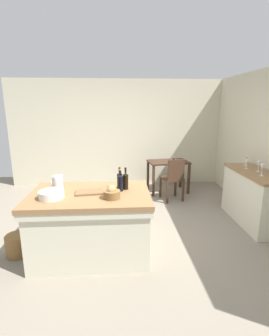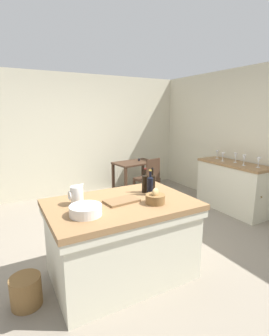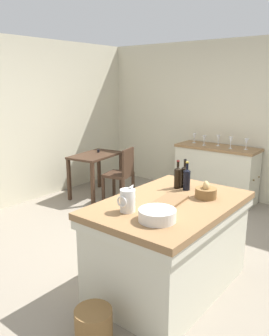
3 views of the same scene
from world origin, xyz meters
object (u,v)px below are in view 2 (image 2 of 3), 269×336
at_px(island_table, 122,236).
at_px(wine_bottle_dark, 152,182).
at_px(writing_desk, 135,167).
at_px(wine_glass_far_right, 217,153).
at_px(wine_glass_far_left, 259,160).
at_px(wicker_hamper, 26,291).
at_px(side_cabinet, 232,187).
at_px(wooden_chair, 149,178).
at_px(bread_basket, 155,198).
at_px(wine_bottle_amber, 145,183).
at_px(wash_bowl, 86,210).
at_px(cutting_board, 122,201).
at_px(wine_glass_middle, 236,156).
at_px(wine_bottle_green, 150,185).
at_px(wine_glass_right, 223,155).
at_px(pitcher, 77,195).
at_px(wine_glass_left, 244,158).

distance_m(island_table, wine_bottle_dark, 0.71).
height_order(writing_desk, wine_glass_far_right, wine_glass_far_right).
bearing_deg(island_table, wine_glass_far_left, 6.59).
xyz_separation_m(wine_glass_far_left, wicker_hamper, (-3.65, -0.29, -0.87)).
relative_size(side_cabinet, writing_desk, 1.41).
distance_m(wooden_chair, wicker_hamper, 3.14).
distance_m(bread_basket, wine_bottle_amber, 0.39).
bearing_deg(side_cabinet, wash_bowl, -163.21).
height_order(cutting_board, wine_glass_middle, wine_glass_middle).
bearing_deg(wine_bottle_green, wine_glass_far_right, 27.05).
distance_m(wooden_chair, wine_glass_right, 1.49).
xyz_separation_m(wooden_chair, cutting_board, (-1.51, -1.88, 0.38)).
xyz_separation_m(pitcher, cutting_board, (0.43, -0.15, -0.09)).
height_order(wine_bottle_dark, wicker_hamper, wine_bottle_dark).
xyz_separation_m(cutting_board, wine_bottle_amber, (0.39, 0.16, 0.11)).
relative_size(pitcher, wine_glass_far_left, 1.37).
bearing_deg(wine_glass_far_right, island_table, -155.42).
bearing_deg(wine_glass_middle, pitcher, -168.54).
relative_size(wooden_chair, cutting_board, 2.57).
height_order(wash_bowl, wine_bottle_green, wine_bottle_green).
height_order(side_cabinet, wash_bowl, wash_bowl).
xyz_separation_m(wine_bottle_green, wine_glass_far_left, (2.26, 0.25, 0.04)).
distance_m(wine_glass_middle, wicker_hamper, 3.85).
bearing_deg(pitcher, island_table, -19.22).
height_order(cutting_board, wine_bottle_dark, wine_bottle_dark).
bearing_deg(island_table, wicker_hamper, 178.92).
height_order(island_table, wine_bottle_amber, wine_bottle_amber).
bearing_deg(wine_glass_far_left, wine_glass_left, 106.47).
height_order(wooden_chair, wash_bowl, wash_bowl).
distance_m(pitcher, cutting_board, 0.47).
distance_m(wine_bottle_dark, wine_glass_far_right, 2.48).
xyz_separation_m(wine_bottle_dark, wine_glass_far_right, (2.22, 1.11, 0.03)).
bearing_deg(side_cabinet, wine_glass_far_right, 83.57).
height_order(wooden_chair, wine_glass_middle, wine_glass_middle).
height_order(wash_bowl, cutting_board, wash_bowl).
bearing_deg(wooden_chair, island_table, -128.80).
distance_m(pitcher, wine_glass_far_right, 3.30).
bearing_deg(wine_glass_middle, wicker_hamper, -168.29).
bearing_deg(wine_bottle_amber, wine_glass_right, 20.65).
distance_m(wine_glass_left, wicker_hamper, 3.73).
height_order(cutting_board, wine_bottle_amber, wine_bottle_amber).
bearing_deg(writing_desk, island_table, -121.66).
bearing_deg(wine_glass_right, side_cabinet, -74.75).
xyz_separation_m(writing_desk, wine_glass_left, (1.07, -1.93, 0.42)).
relative_size(pitcher, wash_bowl, 0.78).
relative_size(wine_glass_left, wine_glass_right, 1.14).
bearing_deg(wine_bottle_dark, wicker_hamper, -175.84).
distance_m(wooden_chair, wine_glass_far_left, 2.02).
bearing_deg(bread_basket, wooden_chair, 59.70).
bearing_deg(wine_glass_far_left, writing_desk, 117.89).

